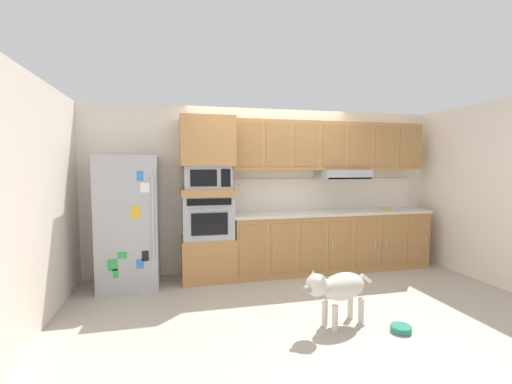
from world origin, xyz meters
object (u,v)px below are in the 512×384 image
Objects in this scene: refrigerator at (129,222)px; dog at (338,288)px; microwave at (207,177)px; screwdriver at (386,210)px; built_in_oven at (208,217)px; dog_food_bowl at (401,329)px.

refrigerator reaches higher than dog.
microwave is 3.82× the size of screwdriver.
screwdriver is at bearing -2.41° from microwave.
built_in_oven is 1.09× the size of microwave.
microwave is at bearing -0.77° from built_in_oven.
built_in_oven is 4.15× the size of screwdriver.
built_in_oven is 2.79m from screwdriver.
microwave is 2.84m from screwdriver.
screwdriver is at bearing -2.41° from built_in_oven.
dog_food_bowl is at bearing -50.97° from microwave.
dog is at bearing -58.18° from built_in_oven.
refrigerator is 8.80× the size of dog_food_bowl.
dog is 4.50× the size of dog_food_bowl.
microwave is at bearing 129.03° from dog_food_bowl.
microwave is at bearing 177.59° from screwdriver.
built_in_oven reaches higher than screwdriver.
dog is at bearing 155.18° from dog_food_bowl.
dog is at bearing -58.18° from microwave.
refrigerator is at bearing 143.76° from dog_food_bowl.
screwdriver is 0.19× the size of dog.
microwave is (1.05, 0.07, 0.58)m from refrigerator.
refrigerator is 1.06m from built_in_oven.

